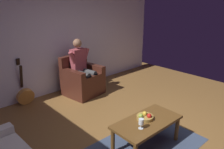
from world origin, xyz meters
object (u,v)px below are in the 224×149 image
Objects in this scene: person_seated at (82,66)px; guitar at (25,95)px; armchair at (82,80)px; wine_glass_near at (141,122)px; coffee_table at (147,125)px; fruit_bowl at (145,117)px.

person_seated reaches higher than guitar.
person_seated is (-0.00, 0.03, 0.36)m from armchair.
person_seated is at bearing 162.12° from guitar.
guitar is (1.22, -0.37, -0.12)m from armchair.
guitar is 2.78m from wine_glass_near.
person_seated is 2.42m from wine_glass_near.
person_seated is at bearing 90.00° from armchair.
person_seated is 8.85× the size of wine_glass_near.
armchair is at bearing -101.35° from coffee_table.
coffee_table is (0.46, 2.28, 0.04)m from armchair.
armchair is 0.36m from person_seated.
coffee_table is (0.46, 2.25, -0.32)m from person_seated.
person_seated is 2.32m from coffee_table.
guitar is at bearing -73.30° from fruit_bowl.
coffee_table is at bearing 106.01° from guitar.
fruit_bowl is (0.44, 2.22, 0.14)m from armchair.
wine_glass_near is at bearing 27.27° from fruit_bowl.
guitar reaches higher than fruit_bowl.
person_seated is 1.37m from guitar.
armchair is at bearing -101.19° from fruit_bowl.
armchair reaches higher than wine_glass_near.
coffee_table is 0.28m from wine_glass_near.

